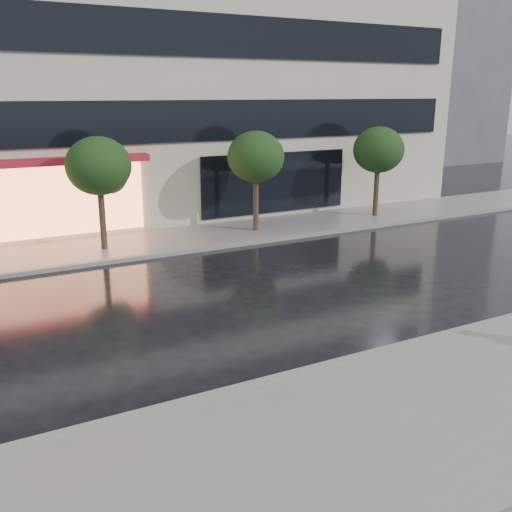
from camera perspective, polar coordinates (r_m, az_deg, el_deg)
ground at (r=13.15m, az=8.99°, el=-8.30°), size 120.00×120.00×0.00m
sidewalk_near at (r=11.01m, az=19.44°, el=-13.84°), size 60.00×4.50×0.12m
sidewalk_far at (r=21.73m, az=-7.34°, el=1.74°), size 60.00×3.50×0.12m
curb_near at (r=12.42m, az=11.79°, el=-9.62°), size 60.00×0.25×0.14m
curb_far at (r=20.15m, az=-5.56°, el=0.69°), size 60.00×0.25×0.14m
office_building at (r=28.66m, az=-14.01°, el=22.86°), size 30.00×12.76×18.00m
bg_building_right at (r=50.25m, az=14.42°, el=18.54°), size 12.00×12.00×16.00m
tree_mid_west at (r=20.17m, az=-15.31°, el=8.48°), size 2.20×2.20×3.99m
tree_mid_east at (r=22.26m, az=0.08°, el=9.70°), size 2.20×2.20×3.99m
tree_far_east at (r=25.62m, az=12.21°, el=10.18°), size 2.20×2.20×3.99m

